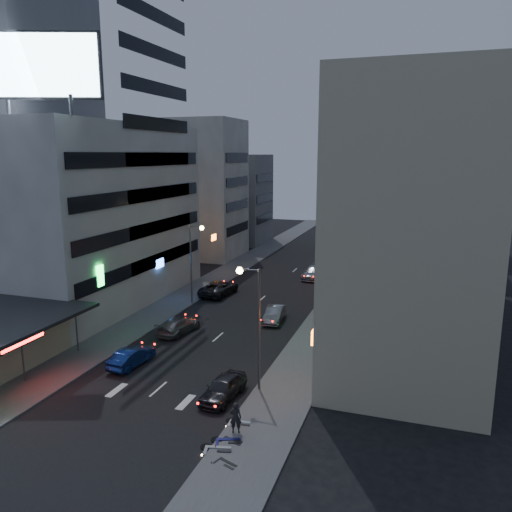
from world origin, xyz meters
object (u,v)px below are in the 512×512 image
at_px(parked_car_left, 219,288).
at_px(scooter_silver_b, 251,413).
at_px(parked_car_right_mid, 274,314).
at_px(scooter_silver_a, 232,436).
at_px(road_car_silver, 179,325).
at_px(parked_car_right_near, 223,388).
at_px(person, 236,417).
at_px(scooter_blue, 241,427).
at_px(road_car_blue, 132,357).
at_px(scooter_black_b, 244,433).
at_px(parked_car_right_far, 313,272).
at_px(scooter_black_a, 238,456).

distance_m(parked_car_left, scooter_silver_b, 26.79).
bearing_deg(parked_car_right_mid, scooter_silver_a, -85.38).
relative_size(parked_car_right_mid, road_car_silver, 0.89).
xyz_separation_m(parked_car_right_near, road_car_silver, (-8.12, 9.65, -0.04)).
height_order(person, scooter_silver_a, person).
distance_m(road_car_silver, scooter_blue, 17.42).
bearing_deg(road_car_blue, parked_car_right_mid, -113.73).
bearing_deg(scooter_black_b, road_car_blue, 69.37).
height_order(parked_car_right_near, person, person).
relative_size(parked_car_right_mid, scooter_black_b, 2.44).
bearing_deg(road_car_blue, parked_car_left, -81.30).
bearing_deg(parked_car_left, parked_car_right_near, 117.85).
bearing_deg(person, parked_car_right_far, -100.34).
bearing_deg(scooter_silver_a, scooter_blue, -23.95).
bearing_deg(scooter_black_a, parked_car_left, 45.31).
bearing_deg(road_car_blue, person, 155.01).
distance_m(parked_car_right_far, scooter_silver_a, 37.37).
height_order(scooter_black_b, scooter_silver_b, scooter_silver_b).
xyz_separation_m(road_car_blue, scooter_silver_b, (10.86, -4.73, 0.01)).
height_order(parked_car_left, road_car_silver, parked_car_left).
height_order(parked_car_right_mid, scooter_black_b, parked_car_right_mid).
bearing_deg(road_car_silver, scooter_silver_a, 133.28).
relative_size(parked_car_right_mid, scooter_black_a, 2.45).
xyz_separation_m(scooter_black_a, scooter_blue, (-0.72, 2.34, 0.09)).
height_order(parked_car_right_near, parked_car_left, parked_car_left).
bearing_deg(parked_car_right_far, road_car_blue, -99.56).
relative_size(scooter_black_a, scooter_black_b, 1.00).
height_order(parked_car_right_near, scooter_blue, parked_car_right_near).
distance_m(scooter_blue, scooter_black_b, 0.40).
bearing_deg(parked_car_right_mid, parked_car_left, 136.00).
xyz_separation_m(road_car_silver, person, (10.33, -13.23, 0.33)).
relative_size(road_car_blue, scooter_black_b, 2.38).
height_order(road_car_blue, person, person).
xyz_separation_m(scooter_silver_a, scooter_silver_b, (0.14, 2.65, -0.07)).
relative_size(parked_car_left, scooter_blue, 2.82).
bearing_deg(parked_car_left, road_car_silver, 100.47).
height_order(parked_car_right_near, road_car_blue, parked_car_right_near).
xyz_separation_m(parked_car_right_mid, scooter_blue, (3.88, -19.17, 0.05)).
bearing_deg(scooter_blue, parked_car_right_mid, -9.50).
xyz_separation_m(parked_car_right_far, scooter_silver_b, (3.94, -34.52, -0.06)).
relative_size(parked_car_right_near, road_car_silver, 0.91).
relative_size(parked_car_right_near, scooter_black_b, 2.50).
xyz_separation_m(parked_car_right_mid, scooter_silver_a, (3.71, -20.11, 0.06)).
bearing_deg(parked_car_right_mid, person, -85.57).
height_order(parked_car_left, person, person).
relative_size(road_car_silver, scooter_blue, 2.34).
height_order(parked_car_right_far, scooter_black_a, parked_car_right_far).
xyz_separation_m(road_car_blue, scooter_black_a, (11.59, -8.78, -0.03)).
bearing_deg(parked_car_left, parked_car_right_far, -123.16).
height_order(person, scooter_black_b, person).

